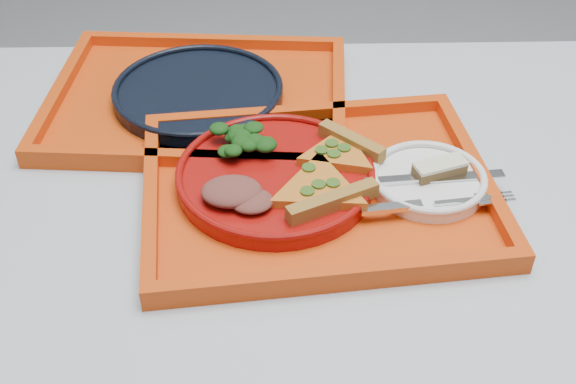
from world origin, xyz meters
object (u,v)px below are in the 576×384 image
(navy_plate, at_px, (198,93))
(dessert_bar, at_px, (440,168))
(tray_main, at_px, (317,191))
(dinner_plate, at_px, (275,178))
(tray_far, at_px, (199,101))

(navy_plate, height_order, dessert_bar, dessert_bar)
(tray_main, height_order, dinner_plate, dinner_plate)
(tray_main, bearing_deg, dessert_bar, -3.49)
(tray_main, height_order, tray_far, same)
(navy_plate, bearing_deg, tray_far, 0.00)
(dinner_plate, distance_m, dessert_bar, 0.22)
(tray_far, relative_size, navy_plate, 1.73)
(tray_main, xyz_separation_m, navy_plate, (-0.17, 0.22, 0.01))
(tray_main, relative_size, navy_plate, 1.73)
(tray_far, xyz_separation_m, dessert_bar, (0.33, -0.22, 0.03))
(dinner_plate, height_order, navy_plate, dinner_plate)
(dinner_plate, bearing_deg, tray_far, 118.78)
(dinner_plate, bearing_deg, dessert_bar, -0.76)
(dinner_plate, xyz_separation_m, navy_plate, (-0.12, 0.21, -0.00))
(tray_far, xyz_separation_m, dinner_plate, (0.12, -0.21, 0.02))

